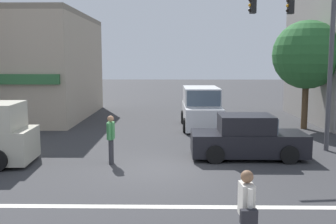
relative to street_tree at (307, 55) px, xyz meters
name	(u,v)px	position (x,y,z in m)	size (l,w,h in m)	color
ground_plane	(162,168)	(-7.17, -7.62, -3.80)	(120.00, 120.00, 0.00)	#333335
lane_marking_stripe	(157,207)	(-7.17, -11.12, -3.79)	(9.00, 0.24, 0.01)	silver
building_left_block	(1,66)	(-17.55, 4.15, -0.64)	(10.81, 10.23, 6.31)	tan
street_tree	(307,55)	(0.00, 0.00, 0.00)	(3.48, 3.48, 5.55)	#4C3823
traffic_light_mast	(307,43)	(-1.73, -5.10, 0.38)	(4.87, 0.68, 6.20)	#47474C
van_waiting_far	(201,108)	(-5.32, 0.38, -2.79)	(2.09, 4.63, 2.11)	silver
sedan_crossing_leftbound	(247,139)	(-4.10, -6.22, -3.09)	(4.10, 1.88, 1.58)	black
pedestrian_foreground_with_bag	(246,211)	(-5.52, -13.76, -2.85)	(0.29, 0.68, 1.67)	#4C4742
pedestrian_mid_crossing	(111,136)	(-8.92, -7.11, -2.85)	(0.23, 0.57, 1.67)	#333338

